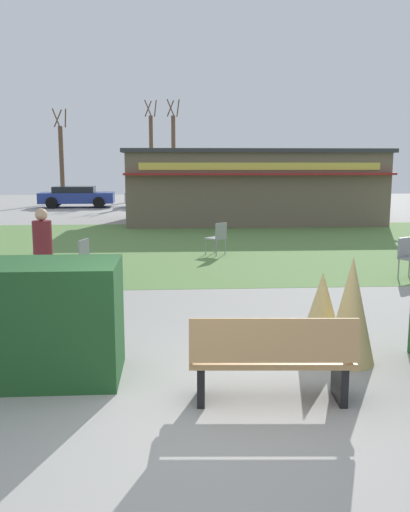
{
  "coord_description": "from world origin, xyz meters",
  "views": [
    {
      "loc": [
        -0.27,
        -5.09,
        2.47
      ],
      "look_at": [
        0.3,
        4.04,
        0.92
      ],
      "focal_mm": 38.3,
      "sensor_mm": 36.0,
      "label": 1
    }
  ],
  "objects_px": {
    "food_kiosk": "(251,186)",
    "cafe_chair_west": "(218,236)",
    "person_strolling": "(43,254)",
    "parked_car_west_slot": "(76,196)",
    "cafe_chair_east": "(409,255)",
    "parked_car_center_slot": "(161,196)",
    "tree_left_bg": "(151,155)",
    "tree_right_bg": "(174,156)",
    "tree_center_bg": "(62,162)",
    "cafe_chair_north": "(79,256)",
    "park_bench": "(272,359)"
  },
  "relations": [
    {
      "from": "park_bench",
      "to": "tree_center_bg",
      "type": "bearing_deg",
      "value": 104.66
    },
    {
      "from": "parked_car_center_slot",
      "to": "tree_left_bg",
      "type": "relative_size",
      "value": 0.62
    },
    {
      "from": "cafe_chair_east",
      "to": "parked_car_west_slot",
      "type": "relative_size",
      "value": 0.21
    },
    {
      "from": "cafe_chair_west",
      "to": "tree_left_bg",
      "type": "relative_size",
      "value": 0.13
    },
    {
      "from": "person_strolling",
      "to": "parked_car_west_slot",
      "type": "xyz_separation_m",
      "value": [
        -3.13,
        22.12,
        -0.22
      ]
    },
    {
      "from": "cafe_chair_north",
      "to": "parked_car_center_slot",
      "type": "distance_m",
      "value": 20.4
    },
    {
      "from": "food_kiosk",
      "to": "tree_left_bg",
      "type": "xyz_separation_m",
      "value": [
        -4.83,
        16.22,
        1.54
      ]
    },
    {
      "from": "person_strolling",
      "to": "tree_center_bg",
      "type": "height_order",
      "value": "tree_center_bg"
    },
    {
      "from": "cafe_chair_east",
      "to": "parked_car_west_slot",
      "type": "height_order",
      "value": "parked_car_west_slot"
    },
    {
      "from": "person_strolling",
      "to": "parked_car_west_slot",
      "type": "height_order",
      "value": "person_strolling"
    },
    {
      "from": "park_bench",
      "to": "parked_car_west_slot",
      "type": "bearing_deg",
      "value": 103.63
    },
    {
      "from": "park_bench",
      "to": "parked_car_west_slot",
      "type": "height_order",
      "value": "parked_car_west_slot"
    },
    {
      "from": "cafe_chair_north",
      "to": "tree_center_bg",
      "type": "bearing_deg",
      "value": 101.64
    },
    {
      "from": "tree_right_bg",
      "to": "person_strolling",
      "type": "bearing_deg",
      "value": -95.08
    },
    {
      "from": "food_kiosk",
      "to": "park_bench",
      "type": "bearing_deg",
      "value": -97.64
    },
    {
      "from": "cafe_chair_east",
      "to": "tree_right_bg",
      "type": "bearing_deg",
      "value": 100.45
    },
    {
      "from": "parked_car_center_slot",
      "to": "cafe_chair_east",
      "type": "bearing_deg",
      "value": -74.47
    },
    {
      "from": "cafe_chair_east",
      "to": "tree_left_bg",
      "type": "xyz_separation_m",
      "value": [
        -6.51,
        28.33,
        2.55
      ]
    },
    {
      "from": "park_bench",
      "to": "cafe_chair_east",
      "type": "distance_m",
      "value": 7.31
    },
    {
      "from": "food_kiosk",
      "to": "cafe_chair_west",
      "type": "distance_m",
      "value": 9.07
    },
    {
      "from": "cafe_chair_west",
      "to": "parked_car_west_slot",
      "type": "distance_m",
      "value": 18.5
    },
    {
      "from": "parked_car_center_slot",
      "to": "food_kiosk",
      "type": "bearing_deg",
      "value": -64.53
    },
    {
      "from": "food_kiosk",
      "to": "parked_car_west_slot",
      "type": "xyz_separation_m",
      "value": [
        -8.9,
        8.49,
        -0.89
      ]
    },
    {
      "from": "park_bench",
      "to": "person_strolling",
      "type": "distance_m",
      "value": 5.63
    },
    {
      "from": "cafe_chair_north",
      "to": "parked_car_center_slot",
      "type": "xyz_separation_m",
      "value": [
        1.38,
        20.35,
        0.12
      ]
    },
    {
      "from": "cafe_chair_east",
      "to": "tree_right_bg",
      "type": "relative_size",
      "value": 0.13
    },
    {
      "from": "cafe_chair_east",
      "to": "parked_car_west_slot",
      "type": "xyz_separation_m",
      "value": [
        -10.58,
        20.6,
        0.12
      ]
    },
    {
      "from": "parked_car_west_slot",
      "to": "tree_right_bg",
      "type": "height_order",
      "value": "tree_right_bg"
    },
    {
      "from": "cafe_chair_east",
      "to": "person_strolling",
      "type": "relative_size",
      "value": 0.53
    },
    {
      "from": "cafe_chair_east",
      "to": "tree_left_bg",
      "type": "distance_m",
      "value": 29.18
    },
    {
      "from": "cafe_chair_east",
      "to": "parked_car_center_slot",
      "type": "bearing_deg",
      "value": 105.53
    },
    {
      "from": "park_bench",
      "to": "person_strolling",
      "type": "height_order",
      "value": "person_strolling"
    },
    {
      "from": "food_kiosk",
      "to": "cafe_chair_north",
      "type": "distance_m",
      "value": 13.08
    },
    {
      "from": "food_kiosk",
      "to": "tree_right_bg",
      "type": "relative_size",
      "value": 1.58
    },
    {
      "from": "parked_car_west_slot",
      "to": "parked_car_center_slot",
      "type": "xyz_separation_m",
      "value": [
        4.85,
        -0.0,
        0.0
      ]
    },
    {
      "from": "cafe_chair_west",
      "to": "person_strolling",
      "type": "bearing_deg",
      "value": -126.25
    },
    {
      "from": "park_bench",
      "to": "tree_center_bg",
      "type": "distance_m",
      "value": 31.43
    },
    {
      "from": "parked_car_west_slot",
      "to": "tree_center_bg",
      "type": "bearing_deg",
      "value": 111.8
    },
    {
      "from": "cafe_chair_east",
      "to": "tree_center_bg",
      "type": "height_order",
      "value": "tree_center_bg"
    },
    {
      "from": "parked_car_center_slot",
      "to": "cafe_chair_north",
      "type": "bearing_deg",
      "value": -93.87
    },
    {
      "from": "food_kiosk",
      "to": "person_strolling",
      "type": "xyz_separation_m",
      "value": [
        -5.77,
        -13.63,
        -0.68
      ]
    },
    {
      "from": "parked_car_center_slot",
      "to": "tree_left_bg",
      "type": "distance_m",
      "value": 8.14
    },
    {
      "from": "cafe_chair_north",
      "to": "tree_right_bg",
      "type": "height_order",
      "value": "tree_right_bg"
    },
    {
      "from": "tree_center_bg",
      "to": "cafe_chair_north",
      "type": "bearing_deg",
      "value": -78.36
    },
    {
      "from": "food_kiosk",
      "to": "cafe_chair_east",
      "type": "bearing_deg",
      "value": -82.1
    },
    {
      "from": "cafe_chair_west",
      "to": "tree_right_bg",
      "type": "distance_m",
      "value": 23.55
    },
    {
      "from": "food_kiosk",
      "to": "parked_car_west_slot",
      "type": "relative_size",
      "value": 2.5
    },
    {
      "from": "person_strolling",
      "to": "tree_right_bg",
      "type": "bearing_deg",
      "value": 75.84
    },
    {
      "from": "person_strolling",
      "to": "tree_right_bg",
      "type": "height_order",
      "value": "tree_right_bg"
    },
    {
      "from": "park_bench",
      "to": "cafe_chair_north",
      "type": "relative_size",
      "value": 1.94
    }
  ]
}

